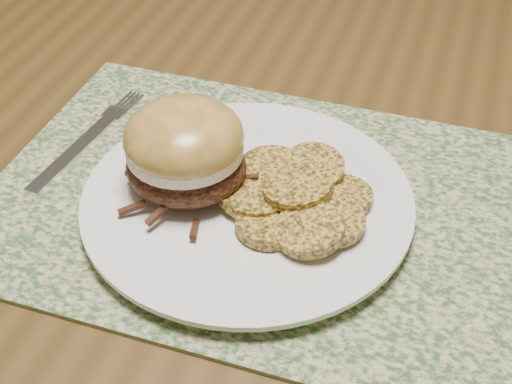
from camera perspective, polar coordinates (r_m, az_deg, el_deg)
dining_table at (r=0.81m, az=-7.78°, el=3.27°), size 1.50×0.90×0.75m
placemat at (r=0.61m, az=-0.34°, el=-0.65°), size 0.45×0.33×0.00m
dinner_plate at (r=0.60m, az=-0.69°, el=-0.85°), size 0.26×0.26×0.02m
pork_sandwich at (r=0.58m, az=-5.72°, el=3.40°), size 0.12×0.11×0.08m
roasted_potatoes at (r=0.58m, az=3.32°, el=-0.41°), size 0.13×0.15×0.03m
fork at (r=0.69m, az=-13.20°, el=4.22°), size 0.03×0.17×0.00m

